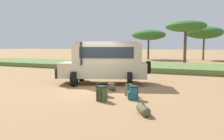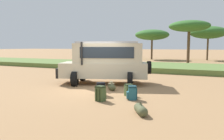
# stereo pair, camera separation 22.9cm
# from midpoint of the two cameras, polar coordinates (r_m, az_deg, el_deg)

# --- Properties ---
(ground_plane) EXTENTS (320.00, 320.00, 0.00)m
(ground_plane) POSITION_cam_midpoint_polar(r_m,az_deg,el_deg) (10.96, -4.77, -5.26)
(ground_plane) COLOR #9E754C
(grass_bank) EXTENTS (120.00, 7.00, 0.44)m
(grass_bank) POSITION_cam_midpoint_polar(r_m,az_deg,el_deg) (21.52, 9.70, 0.88)
(grass_bank) COLOR #5B7538
(grass_bank) RESTS_ON ground_plane
(safari_vehicle) EXTENTS (5.44, 3.68, 2.44)m
(safari_vehicle) POSITION_cam_midpoint_polar(r_m,az_deg,el_deg) (12.69, -2.25, 2.21)
(safari_vehicle) COLOR beige
(safari_vehicle) RESTS_ON ground_plane
(backpack_beside_front_wheel) EXTENTS (0.48, 0.44, 0.57)m
(backpack_beside_front_wheel) POSITION_cam_midpoint_polar(r_m,az_deg,el_deg) (9.01, 4.79, -5.96)
(backpack_beside_front_wheel) COLOR #235B6B
(backpack_beside_front_wheel) RESTS_ON ground_plane
(backpack_cluster_center) EXTENTS (0.40, 0.43, 0.61)m
(backpack_cluster_center) POSITION_cam_midpoint_polar(r_m,az_deg,el_deg) (8.74, -3.43, -6.20)
(backpack_cluster_center) COLOR #42562D
(backpack_cluster_center) RESTS_ON ground_plane
(backpack_near_rear_wheel) EXTENTS (0.49, 0.51, 0.59)m
(backpack_near_rear_wheel) POSITION_cam_midpoint_polar(r_m,az_deg,el_deg) (9.68, -3.43, -5.05)
(backpack_near_rear_wheel) COLOR black
(backpack_near_rear_wheel) RESTS_ON ground_plane
(backpack_outermost) EXTENTS (0.45, 0.45, 0.52)m
(backpack_outermost) POSITION_cam_midpoint_polar(r_m,az_deg,el_deg) (9.66, 3.89, -5.27)
(backpack_outermost) COLOR #42562D
(backpack_outermost) RESTS_ON ground_plane
(duffel_bag_low_black_case) EXTENTS (0.59, 0.67, 0.41)m
(duffel_bag_low_black_case) POSITION_cam_midpoint_polar(r_m,az_deg,el_deg) (10.96, -0.69, -4.38)
(duffel_bag_low_black_case) COLOR #4C5133
(duffel_bag_low_black_case) RESTS_ON ground_plane
(duffel_bag_soft_canvas) EXTENTS (0.60, 0.77, 0.40)m
(duffel_bag_soft_canvas) POSITION_cam_midpoint_polar(r_m,az_deg,el_deg) (7.17, 7.24, -10.19)
(duffel_bag_soft_canvas) COLOR #4C5133
(duffel_bag_soft_canvas) RESTS_ON ground_plane
(acacia_tree_far_left) EXTENTS (5.64, 5.92, 4.99)m
(acacia_tree_far_left) POSITION_cam_midpoint_polar(r_m,az_deg,el_deg) (37.64, 9.37, 9.02)
(acacia_tree_far_left) COLOR brown
(acacia_tree_far_left) RESTS_ON ground_plane
(acacia_tree_left_mid) EXTENTS (5.16, 4.88, 5.50)m
(acacia_tree_left_mid) POSITION_cam_midpoint_polar(r_m,az_deg,el_deg) (30.25, 18.50, 10.71)
(acacia_tree_left_mid) COLOR brown
(acacia_tree_left_mid) RESTS_ON ground_plane
(acacia_tree_centre_back) EXTENTS (5.66, 6.06, 5.33)m
(acacia_tree_centre_back) POSITION_cam_midpoint_polar(r_m,az_deg,el_deg) (37.96, 22.79, 8.97)
(acacia_tree_centre_back) COLOR brown
(acacia_tree_centre_back) RESTS_ON ground_plane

